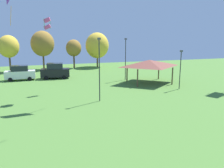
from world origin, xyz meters
The scene contains 11 objects.
kite_flying_3 centered at (-4.54, 29.82, 8.72)m, with size 0.89×0.81×1.38m.
parked_car_leftmost centered at (-8.93, 42.08, 1.19)m, with size 4.74×1.95×2.43m.
parked_car_second_from_left centered at (-3.32, 41.98, 1.28)m, with size 4.90×2.41×2.63m.
park_pavilion centered at (10.47, 34.18, 3.08)m, with size 7.31×5.66×3.60m.
light_post_0 centered at (12.77, 29.17, 3.08)m, with size 0.36×0.20×5.38m.
light_post_2 centered at (0.73, 26.58, 4.00)m, with size 0.36×0.20×7.19m.
light_post_3 centered at (7.74, 37.43, 3.81)m, with size 0.36×0.20×6.81m.
treeline_tree_2 centered at (-11.42, 51.47, 4.99)m, with size 3.97×3.97×7.20m.
treeline_tree_3 centered at (-5.01, 52.91, 5.40)m, with size 4.79×4.79×8.05m.
treeline_tree_4 centered at (1.45, 53.32, 4.34)m, with size 3.33×3.33×6.20m.
treeline_tree_5 centered at (6.74, 53.41, 4.82)m, with size 5.19×5.19×7.68m.
Camera 1 is at (-5.42, 1.04, 7.78)m, focal length 38.00 mm.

